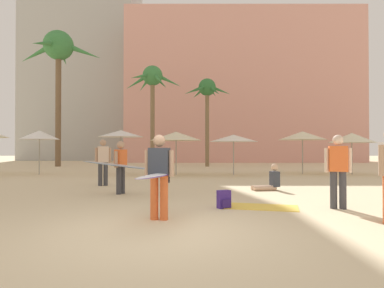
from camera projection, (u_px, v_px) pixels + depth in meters
ground at (162, 232)px, 5.77m from camera, size 120.00×120.00×0.00m
hotel_pink at (238, 92)px, 39.51m from camera, size 24.29×11.34×15.78m
hotel_tower_gray at (85, 41)px, 43.79m from camera, size 13.31×8.80×30.33m
palm_tree_far_left at (207, 94)px, 26.79m from camera, size 3.68×3.37×6.89m
palm_tree_left at (58, 53)px, 26.86m from camera, size 6.65×6.78×10.67m
palm_tree_center at (152, 83)px, 26.50m from camera, size 4.44×4.19×7.83m
cafe_umbrella_0 at (120, 134)px, 18.59m from camera, size 2.46×2.46×2.40m
cafe_umbrella_1 at (302, 136)px, 19.06m from camera, size 2.66×2.66×2.36m
cafe_umbrella_2 at (351, 138)px, 18.62m from camera, size 2.47×2.47×2.26m
cafe_umbrella_3 at (39, 135)px, 18.64m from camera, size 2.09×2.09×2.39m
cafe_umbrella_5 at (176, 136)px, 18.27m from camera, size 2.79×2.79×2.31m
cafe_umbrella_6 at (233, 138)px, 18.16m from camera, size 2.58×2.58×2.14m
beach_towel at (261, 207)px, 8.19m from camera, size 1.86×1.31×0.01m
backpack at (224, 200)px, 8.06m from camera, size 0.35×0.32×0.42m
person_far_right at (119, 165)px, 10.47m from camera, size 2.77×1.71×1.64m
person_mid_center at (270, 181)px, 11.56m from camera, size 0.95×0.54×0.89m
person_mid_left at (158, 174)px, 6.65m from camera, size 0.69×2.76×1.68m
person_near_left at (102, 160)px, 12.94m from camera, size 0.59×0.35×1.75m
person_far_left at (337, 168)px, 8.00m from camera, size 0.61×0.31×1.73m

